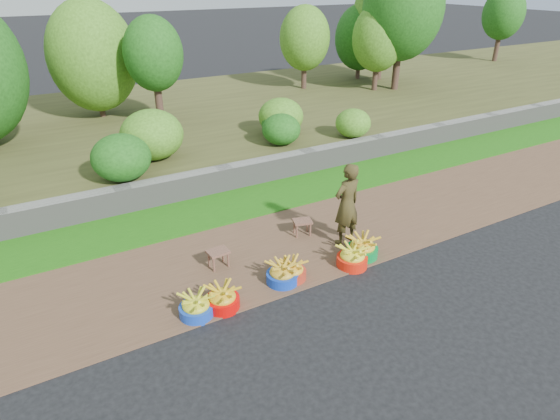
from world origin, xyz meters
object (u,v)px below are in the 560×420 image
stool_right (302,223)px  basin_d (292,271)px  basin_e (352,257)px  basin_a (196,307)px  stool_left (218,254)px  basin_c (282,274)px  basin_f (362,248)px  basin_b (222,298)px  vendor_woman (347,204)px

stool_right → basin_d: bearing=-128.8°
basin_d → basin_e: bearing=-9.4°
basin_a → stool_left: size_ratio=1.34×
basin_e → stool_left: 2.23m
basin_c → stool_right: 1.56m
stool_left → stool_right: size_ratio=0.92×
basin_f → basin_c: bearing=179.4°
basin_b → basin_d: bearing=5.7°
basin_c → basin_f: size_ratio=0.95×
basin_c → basin_a: bearing=-176.3°
basin_e → vendor_woman: vendor_woman is taller
basin_b → basin_c: (1.07, 0.11, 0.00)m
basin_d → vendor_woman: size_ratio=0.31×
basin_f → stool_left: basin_f is taller
basin_b → stool_right: basin_b is taller
basin_a → stool_left: (0.76, 1.00, 0.10)m
stool_right → stool_left: bearing=-172.7°
basin_b → basin_c: size_ratio=0.98×
stool_right → vendor_woman: vendor_woman is taller
basin_e → stool_right: 1.30m
basin_c → basin_d: size_ratio=1.09×
basin_f → basin_e: bearing=-156.2°
basin_d → basin_f: size_ratio=0.87×
basin_c → basin_f: (1.58, -0.02, 0.01)m
basin_d → basin_b: bearing=-174.3°
basin_e → stool_left: basin_e is taller
basin_b → basin_c: bearing=5.8°
stool_left → stool_right: stool_left is taller
stool_left → vendor_woman: vendor_woman is taller
basin_a → basin_d: 1.66m
basin_c → basin_e: (1.25, -0.16, 0.00)m
stool_left → basin_c: bearing=-51.8°
basin_d → basin_f: (1.40, -0.03, 0.02)m
basin_d → vendor_woman: 1.63m
basin_d → stool_left: size_ratio=1.29×
stool_left → basin_e: bearing=-28.4°
basin_d → basin_e: (1.07, -0.18, 0.02)m
basin_d → stool_right: 1.43m
basin_c → basin_f: bearing=-0.6°
stool_left → stool_right: bearing=7.3°
basin_c → stool_left: bearing=128.2°
vendor_woman → basin_d: bearing=12.9°
basin_b → basin_d: 1.26m
basin_e → stool_left: bearing=151.6°
basin_b → basin_e: basin_e is taller
stool_left → vendor_woman: bearing=-9.4°
basin_b → basin_d: size_ratio=1.07×
basin_b → basin_d: (1.25, 0.13, -0.01)m
basin_d → basin_a: bearing=-176.1°
basin_f → stool_left: (-2.29, 0.92, 0.08)m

